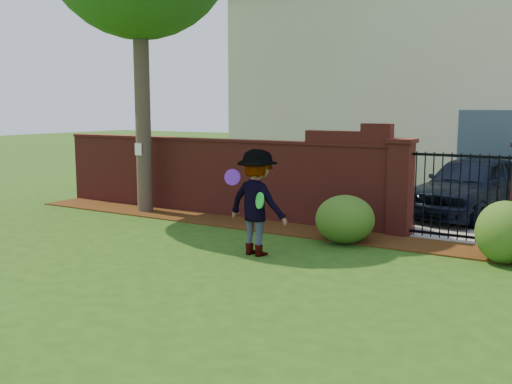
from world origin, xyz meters
The scene contains 14 objects.
ground centered at (0.00, 0.00, -0.01)m, with size 80.00×80.00×0.01m, color #224812.
mulch_bed centered at (-0.95, 3.34, 0.01)m, with size 11.10×1.08×0.03m, color #361D09.
brick_wall centered at (-2.01, 4.00, 0.93)m, with size 8.70×0.31×2.16m.
pillar_left centered at (2.40, 4.00, 0.96)m, with size 0.50×0.50×1.88m.
iron_gate centered at (3.50, 4.00, 0.85)m, with size 1.78×0.03×1.60m.
driveway centered at (3.50, 8.00, 0.01)m, with size 3.20×8.00×0.01m, color gray.
house centered at (1.00, 12.00, 3.16)m, with size 12.40×6.40×6.30m.
car centered at (3.08, 6.64, 0.70)m, with size 1.64×4.08×1.39m, color black.
paper_notice centered at (-3.60, 3.21, 1.50)m, with size 0.20×0.01×0.28m, color white.
shrub_left centered at (1.75, 2.86, 0.44)m, with size 1.08×1.08×0.89m, color #255519.
shrub_middle centered at (4.47, 2.88, 0.50)m, with size 0.92×0.92×1.01m, color #255519.
man centered at (0.82, 1.26, 0.89)m, with size 1.15×0.66×1.78m, color gray.
frisbee_purple centered at (0.48, 1.07, 1.32)m, with size 0.27×0.27×0.03m, color #6B1FC5.
frisbee_green centered at (1.03, 1.03, 0.98)m, with size 0.27×0.27×0.03m, color green.
Camera 1 is at (5.88, -6.96, 2.48)m, focal length 41.12 mm.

